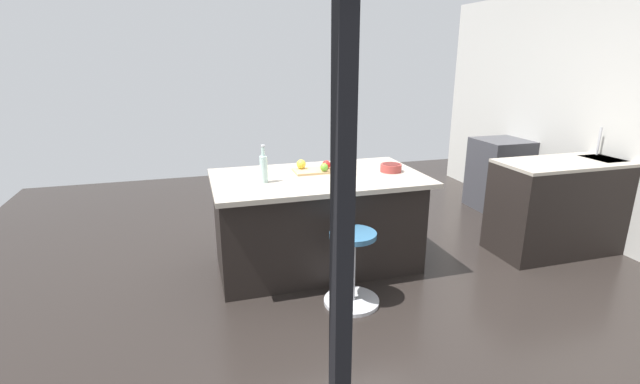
{
  "coord_description": "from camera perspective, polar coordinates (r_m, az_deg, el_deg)",
  "views": [
    {
      "loc": [
        1.24,
        3.63,
        1.87
      ],
      "look_at": [
        0.19,
        0.09,
        0.75
      ],
      "focal_mm": 25.01,
      "sensor_mm": 36.0,
      "label": 1
    }
  ],
  "objects": [
    {
      "name": "ground_plane",
      "position": [
        4.27,
        2.19,
        -9.1
      ],
      "size": [
        7.37,
        7.37,
        0.0
      ],
      "primitive_type": "plane",
      "color": "black"
    },
    {
      "name": "window_panel_rear",
      "position": [
        1.81,
        30.24,
        -12.31
      ],
      "size": [
        5.67,
        0.12,
        2.61
      ],
      "color": "beige",
      "rests_on": "ground_plane"
    },
    {
      "name": "interior_partition_left",
      "position": [
        5.49,
        32.05,
        8.43
      ],
      "size": [
        0.12,
        5.18,
        2.61
      ],
      "color": "beige",
      "rests_on": "ground_plane"
    },
    {
      "name": "sink_cabinet",
      "position": [
        5.18,
        30.62,
        -1.25
      ],
      "size": [
        1.87,
        0.6,
        1.2
      ],
      "color": "black",
      "rests_on": "ground_plane"
    },
    {
      "name": "oven_range",
      "position": [
        6.09,
        21.94,
        2.1
      ],
      "size": [
        0.6,
        0.61,
        0.89
      ],
      "color": "#38383D",
      "rests_on": "ground_plane"
    },
    {
      "name": "kitchen_island",
      "position": [
        4.05,
        -0.39,
        -3.73
      ],
      "size": [
        1.83,
        1.06,
        0.88
      ],
      "color": "black",
      "rests_on": "ground_plane"
    },
    {
      "name": "stool_by_window",
      "position": [
        3.52,
        4.14,
        -9.99
      ],
      "size": [
        0.44,
        0.44,
        0.6
      ],
      "color": "#B7B7BC",
      "rests_on": "ground_plane"
    },
    {
      "name": "cutting_board",
      "position": [
        4.01,
        -0.77,
        2.74
      ],
      "size": [
        0.36,
        0.24,
        0.02
      ],
      "primitive_type": "cube",
      "color": "tan",
      "rests_on": "kitchen_island"
    },
    {
      "name": "apple_green",
      "position": [
        3.94,
        0.53,
        3.19
      ],
      "size": [
        0.07,
        0.07,
        0.07
      ],
      "primitive_type": "sphere",
      "color": "#609E2D",
      "rests_on": "cutting_board"
    },
    {
      "name": "apple_red",
      "position": [
        4.02,
        0.81,
        3.52
      ],
      "size": [
        0.08,
        0.08,
        0.08
      ],
      "primitive_type": "sphere",
      "color": "red",
      "rests_on": "cutting_board"
    },
    {
      "name": "apple_yellow",
      "position": [
        4.03,
        -2.43,
        3.58
      ],
      "size": [
        0.08,
        0.08,
        0.08
      ],
      "primitive_type": "sphere",
      "color": "gold",
      "rests_on": "cutting_board"
    },
    {
      "name": "water_bottle",
      "position": [
        3.66,
        -7.22,
        3.07
      ],
      "size": [
        0.06,
        0.06,
        0.31
      ],
      "color": "silver",
      "rests_on": "kitchen_island"
    },
    {
      "name": "fruit_bowl",
      "position": [
        4.06,
        9.07,
        3.14
      ],
      "size": [
        0.19,
        0.19,
        0.07
      ],
      "color": "#993833",
      "rests_on": "kitchen_island"
    }
  ]
}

